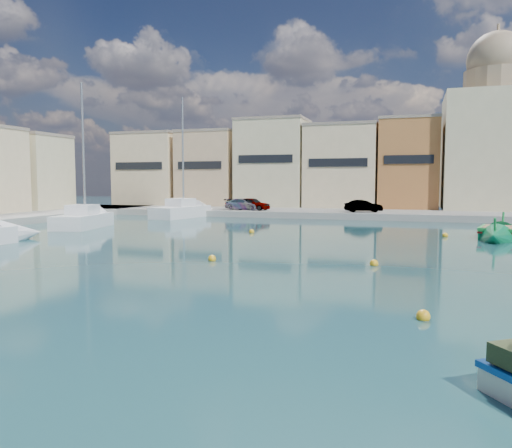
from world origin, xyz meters
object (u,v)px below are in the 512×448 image
at_px(luzzu_green, 499,234).
at_px(yacht_north, 193,212).
at_px(yacht_midnorth, 93,220).
at_px(church_block, 494,135).

bearing_deg(luzzu_green, yacht_north, 155.97).
bearing_deg(yacht_midnorth, yacht_north, 75.41).
height_order(yacht_north, yacht_midnorth, yacht_north).
xyz_separation_m(church_block, yacht_north, (-29.05, -12.12, -7.91)).
distance_m(yacht_north, yacht_midnorth, 12.44).
relative_size(church_block, yacht_north, 1.52).
relative_size(church_block, luzzu_green, 2.28).
height_order(luzzu_green, yacht_midnorth, yacht_midnorth).
relative_size(luzzu_green, yacht_midnorth, 0.71).
bearing_deg(luzzu_green, church_block, 83.62).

